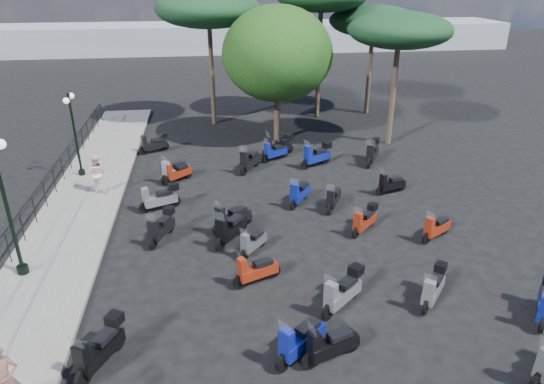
{
  "coord_description": "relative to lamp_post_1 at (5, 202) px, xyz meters",
  "views": [
    {
      "loc": [
        -1.21,
        -15.0,
        8.82
      ],
      "look_at": [
        1.03,
        1.37,
        1.2
      ],
      "focal_mm": 32.0,
      "sensor_mm": 36.0,
      "label": 1
    }
  ],
  "objects": [
    {
      "name": "woman",
      "position": [
        1.47,
        -5.44,
        -1.63
      ],
      "size": [
        0.72,
        0.59,
        1.71
      ],
      "primitive_type": "imported",
      "rotation": [
        0.0,
        0.0,
        0.32
      ],
      "color": "brown",
      "rests_on": "sidewalk"
    },
    {
      "name": "scooter_26",
      "position": [
        13.64,
        4.43,
        -2.21
      ],
      "size": [
        1.5,
        0.7,
        1.23
      ],
      "rotation": [
        0.0,
        0.0,
        1.89
      ],
      "color": "black",
      "rests_on": "ground"
    },
    {
      "name": "distant_hills",
      "position": [
        7.22,
        46.31,
        -1.14
      ],
      "size": [
        70.0,
        8.0,
        3.0
      ],
      "primitive_type": "cube",
      "color": "gray",
      "rests_on": "ground"
    },
    {
      "name": "scooter_13",
      "position": [
        7.28,
        0.4,
        -2.22
      ],
      "size": [
        1.03,
        1.2,
        1.19
      ],
      "rotation": [
        0.0,
        0.0,
        2.44
      ],
      "color": "black",
      "rests_on": "ground"
    },
    {
      "name": "scooter_4",
      "position": [
        3.14,
        11.05,
        -2.14
      ],
      "size": [
        1.52,
        0.91,
        1.3
      ],
      "rotation": [
        0.0,
        0.0,
        2.03
      ],
      "color": "black",
      "rests_on": "ground"
    },
    {
      "name": "scooter_6",
      "position": [
        6.67,
        2.07,
        -2.13
      ],
      "size": [
        1.55,
        1.16,
        1.45
      ],
      "rotation": [
        0.0,
        0.0,
        2.19
      ],
      "color": "black",
      "rests_on": "ground"
    },
    {
      "name": "scooter_19",
      "position": [
        10.82,
        3.33,
        -2.19
      ],
      "size": [
        0.91,
        1.48,
        1.29
      ],
      "rotation": [
        0.0,
        0.0,
        2.65
      ],
      "color": "black",
      "rests_on": "ground"
    },
    {
      "name": "scooter_25",
      "position": [
        11.49,
        1.34,
        -2.17
      ],
      "size": [
        1.23,
        1.17,
        1.24
      ],
      "rotation": [
        0.0,
        0.0,
        2.32
      ],
      "color": "black",
      "rests_on": "ground"
    },
    {
      "name": "lamp_post_1",
      "position": [
        0.0,
        0.0,
        0.0
      ],
      "size": [
        0.4,
        1.28,
        4.36
      ],
      "rotation": [
        0.0,
        0.0,
        -0.09
      ],
      "color": "black",
      "rests_on": "sidewalk"
    },
    {
      "name": "scooter_7",
      "position": [
        6.57,
        1.23,
        -2.12
      ],
      "size": [
        1.22,
        1.57,
        1.49
      ],
      "rotation": [
        0.0,
        0.0,
        2.5
      ],
      "color": "black",
      "rests_on": "ground"
    },
    {
      "name": "pedestrian_far",
      "position": [
        1.25,
        6.03,
        -1.65
      ],
      "size": [
        0.94,
        0.81,
        1.67
      ],
      "primitive_type": "imported",
      "rotation": [
        0.0,
        0.0,
        2.89
      ],
      "color": "silver",
      "rests_on": "sidewalk"
    },
    {
      "name": "scooter_21",
      "position": [
        9.31,
        9.09,
        -2.15
      ],
      "size": [
        1.46,
        0.98,
        1.29
      ],
      "rotation": [
        0.0,
        0.0,
        2.1
      ],
      "color": "black",
      "rests_on": "ground"
    },
    {
      "name": "scooter_8",
      "position": [
        4.38,
        7.11,
        -2.16
      ],
      "size": [
        1.26,
        1.33,
        1.37
      ],
      "rotation": [
        0.0,
        0.0,
        2.39
      ],
      "color": "black",
      "rests_on": "ground"
    },
    {
      "name": "scooter_10",
      "position": [
        8.66,
        -4.81,
        -2.16
      ],
      "size": [
        1.64,
        0.81,
        1.36
      ],
      "rotation": [
        0.0,
        0.0,
        1.93
      ],
      "color": "black",
      "rests_on": "ground"
    },
    {
      "name": "broadleaf_tree",
      "position": [
        9.82,
        12.1,
        2.14
      ],
      "size": [
        5.83,
        5.83,
        7.26
      ],
      "color": "#38281E",
      "rests_on": "ground"
    },
    {
      "name": "scooter_11",
      "position": [
        7.96,
        -4.59,
        -2.13
      ],
      "size": [
        1.48,
        1.27,
        1.46
      ],
      "rotation": [
        0.0,
        0.0,
        2.27
      ],
      "color": "black",
      "rests_on": "ground"
    },
    {
      "name": "railing",
      "position": [
        -0.58,
        4.11,
        -1.74
      ],
      "size": [
        0.04,
        26.04,
        1.1
      ],
      "color": "black",
      "rests_on": "sidewalk"
    },
    {
      "name": "scooter_2",
      "position": [
        3.93,
        4.19,
        -2.13
      ],
      "size": [
        1.62,
        0.86,
        1.35
      ],
      "rotation": [
        0.0,
        0.0,
        1.95
      ],
      "color": "black",
      "rests_on": "ground"
    },
    {
      "name": "scooter_17",
      "position": [
        12.15,
        -2.96,
        -2.14
      ],
      "size": [
        1.2,
        1.37,
        1.33
      ],
      "rotation": [
        0.0,
        0.0,
        2.44
      ],
      "color": "black",
      "rests_on": "ground"
    },
    {
      "name": "sidewalk",
      "position": [
        0.72,
        4.31,
        -2.56
      ],
      "size": [
        3.0,
        30.0,
        0.15
      ],
      "primitive_type": "cube",
      "color": "slate",
      "rests_on": "ground"
    },
    {
      "name": "scooter_18",
      "position": [
        9.5,
        -2.85,
        -2.09
      ],
      "size": [
        1.48,
        1.33,
        1.44
      ],
      "rotation": [
        0.0,
        0.0,
        2.28
      ],
      "color": "black",
      "rests_on": "ground"
    },
    {
      "name": "pine_2",
      "position": [
        6.41,
        15.98,
        4.08
      ],
      "size": [
        6.07,
        6.07,
        7.81
      ],
      "color": "#38281E",
      "rests_on": "ground"
    },
    {
      "name": "scooter_20",
      "position": [
        11.18,
        7.99,
        -2.08
      ],
      "size": [
        1.66,
        1.1,
        1.46
      ],
      "rotation": [
        0.0,
        0.0,
        2.09
      ],
      "color": "black",
      "rests_on": "ground"
    },
    {
      "name": "scooter_3",
      "position": [
        4.51,
        6.95,
        -2.2
      ],
      "size": [
        1.26,
        1.12,
        1.27
      ],
      "rotation": [
        0.0,
        0.0,
        2.29
      ],
      "color": "black",
      "rests_on": "ground"
    },
    {
      "name": "lamp_post_2",
      "position": [
        0.09,
        8.06,
        -0.31
      ],
      "size": [
        0.31,
        1.13,
        3.82
      ],
      "rotation": [
        0.0,
        0.0,
        -0.0
      ],
      "color": "black",
      "rests_on": "sidewalk"
    },
    {
      "name": "scooter_14",
      "position": [
        9.55,
        3.94,
        -2.16
      ],
      "size": [
        1.09,
        1.48,
        1.38
      ],
      "rotation": [
        0.0,
        0.0,
        2.53
      ],
      "color": "black",
      "rests_on": "ground"
    },
    {
      "name": "scooter_9",
      "position": [
        7.88,
        7.82,
        -2.13
      ],
      "size": [
        1.12,
        1.6,
        1.46
      ],
      "rotation": [
        0.0,
        0.0,
        2.56
      ],
      "color": "black",
      "rests_on": "ground"
    },
    {
      "name": "scooter_0",
      "position": [
        3.13,
        -4.25,
        -2.09
      ],
      "size": [
        1.05,
        1.66,
        1.44
      ],
      "rotation": [
        0.0,
        0.0,
        2.65
      ],
      "color": "black",
      "rests_on": "ground"
    },
    {
      "name": "ground",
      "position": [
        7.22,
        1.31,
        -2.64
      ],
      "size": [
        120.0,
        120.0,
        0.0
      ],
      "primitive_type": "plane",
      "color": "black",
      "rests_on": "ground"
    },
    {
      "name": "pine_3",
      "position": [
        15.89,
        10.84,
        3.36
      ],
      "size": [
        5.3,
        5.3,
        6.96
      ],
      "color": "#38281E",
      "rests_on": "ground"
    },
    {
      "name": "pine_1",
      "position": [
        16.62,
        17.06,
        3.22
      ],
      "size": [
        5.59,
        5.59,
        6.85
      ],
      "color": "#38281E",
      "rests_on": "ground"
    },
    {
      "name": "scooter_27",
      "position": [
        13.99,
        7.98,
        -2.08
      ],
      "size": [
        1.1,
        1.66,
        1.46
      ],
      "rotation": [
        0.0,
        0.0,
        2.62
      ],
      "color": "black",
      "rests_on": "ground"
    },
    {
      "name": "scooter_1",
      "position": [
        4.17,
        1.73,
        -2.13
      ],
      "size": [
        0.92,
        1.59,
        1.35
      ],
      "rotation": [
        0.0,
        0.0,
        2.71
      ],
      "color": "black",
      "rests_on": "ground"
    },
    {
      "name": "scooter_24",
      "position": [
        13.85,
        0.49,
        -2.2
      ],
      "size": [
        1.4,
        0.94,
        1.26
      ],
      "rotation": [
        0.0,
        0.0,
        2.12
      ],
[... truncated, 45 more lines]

